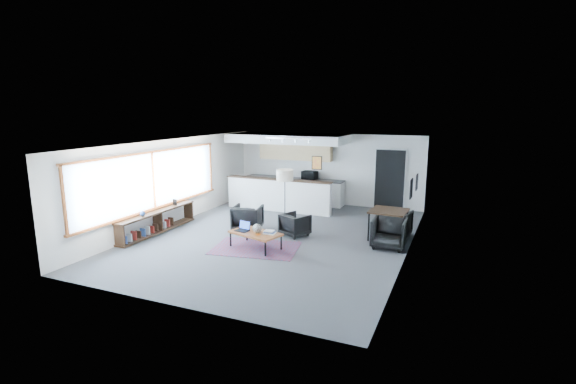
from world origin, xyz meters
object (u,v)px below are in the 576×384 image
at_px(dining_chair_near, 389,234).
at_px(floor_lamp, 285,177).
at_px(ceramic_pot, 257,228).
at_px(book_stack, 270,232).
at_px(laptop, 243,228).
at_px(armchair_right, 295,224).
at_px(dining_table, 389,213).
at_px(armchair_left, 248,217).
at_px(dining_chair_far, 395,224).
at_px(microwave, 310,174).
at_px(coffee_table, 255,233).

bearing_deg(dining_chair_near, floor_lamp, 166.75).
height_order(ceramic_pot, book_stack, ceramic_pot).
relative_size(laptop, floor_lamp, 0.22).
distance_m(book_stack, armchair_right, 1.38).
height_order(dining_table, dining_chair_near, dining_table).
xyz_separation_m(armchair_left, dining_chair_far, (4.05, 1.03, -0.06)).
relative_size(ceramic_pot, book_stack, 0.80).
bearing_deg(armchair_right, dining_chair_far, -134.78).
bearing_deg(ceramic_pot, floor_lamp, 94.19).
distance_m(armchair_right, dining_table, 2.58).
height_order(book_stack, dining_table, dining_table).
height_order(dining_table, microwave, microwave).
distance_m(floor_lamp, dining_table, 3.15).
xyz_separation_m(armchair_right, microwave, (-0.98, 3.87, 0.77)).
xyz_separation_m(ceramic_pot, dining_table, (2.90, 2.14, 0.19)).
bearing_deg(microwave, floor_lamp, -74.88).
distance_m(dining_chair_far, microwave, 4.66).
height_order(laptop, dining_chair_near, dining_chair_near).
distance_m(book_stack, dining_chair_near, 3.04).
distance_m(laptop, dining_table, 3.93).
distance_m(book_stack, floor_lamp, 2.36).
bearing_deg(armchair_left, ceramic_pot, 114.73).
bearing_deg(dining_table, book_stack, -141.19).
bearing_deg(microwave, dining_chair_near, -39.10).
xyz_separation_m(ceramic_pot, book_stack, (0.31, 0.06, -0.08)).
bearing_deg(dining_chair_far, dining_table, 68.92).
bearing_deg(ceramic_pot, armchair_right, 72.48).
relative_size(armchair_right, dining_chair_near, 0.97).
bearing_deg(coffee_table, armchair_left, 140.99).
bearing_deg(laptop, dining_chair_far, 43.02).
bearing_deg(dining_chair_near, dining_chair_far, 89.30).
bearing_deg(dining_table, armchair_right, -163.72).
xyz_separation_m(armchair_left, dining_table, (3.91, 0.77, 0.33)).
bearing_deg(ceramic_pot, coffee_table, 155.33).
bearing_deg(laptop, armchair_right, 66.28).
relative_size(ceramic_pot, microwave, 0.44).
xyz_separation_m(dining_chair_near, microwave, (-3.57, 3.89, 0.76)).
bearing_deg(dining_chair_near, dining_table, 100.30).
height_order(armchair_left, microwave, microwave).
height_order(armchair_right, dining_chair_near, dining_chair_near).
relative_size(armchair_right, dining_table, 0.69).
height_order(armchair_left, floor_lamp, floor_lamp).
bearing_deg(coffee_table, microwave, 110.78).
relative_size(book_stack, armchair_right, 0.42).
height_order(book_stack, microwave, microwave).
bearing_deg(ceramic_pot, dining_table, 36.49).
xyz_separation_m(dining_table, dining_chair_far, (0.14, 0.26, -0.38)).
bearing_deg(ceramic_pot, laptop, 172.40).
bearing_deg(dining_chair_near, coffee_table, -156.74).
xyz_separation_m(ceramic_pot, dining_chair_far, (3.04, 2.40, -0.19)).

